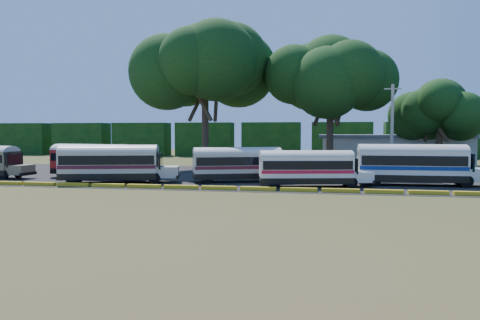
% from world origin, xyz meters
% --- Properties ---
extents(ground, '(160.00, 160.00, 0.00)m').
position_xyz_m(ground, '(0.00, 0.00, 0.00)').
color(ground, '#394918').
rests_on(ground, ground).
extents(asphalt_strip, '(64.00, 24.00, 0.02)m').
position_xyz_m(asphalt_strip, '(1.00, 12.00, 0.01)').
color(asphalt_strip, black).
rests_on(asphalt_strip, ground).
extents(curb, '(53.70, 0.45, 0.30)m').
position_xyz_m(curb, '(-0.00, 1.00, 0.15)').
color(curb, gold).
rests_on(curb, ground).
extents(terminal_building, '(19.00, 9.00, 4.00)m').
position_xyz_m(terminal_building, '(18.00, 30.00, 2.03)').
color(terminal_building, beige).
rests_on(terminal_building, ground).
extents(treeline_backdrop, '(130.00, 4.00, 6.00)m').
position_xyz_m(treeline_backdrop, '(0.00, 48.00, 3.00)').
color(treeline_backdrop, black).
rests_on(treeline_backdrop, ground).
extents(bus_red, '(10.06, 4.05, 3.22)m').
position_xyz_m(bus_red, '(-12.26, 7.81, 1.85)').
color(bus_red, black).
rests_on(bus_red, ground).
extents(bus_cream_west, '(10.28, 4.95, 3.28)m').
position_xyz_m(bus_cream_west, '(-8.57, 3.96, 1.86)').
color(bus_cream_west, black).
rests_on(bus_cream_west, ground).
extents(bus_cream_east, '(9.51, 5.31, 3.05)m').
position_xyz_m(bus_cream_east, '(2.00, 6.71, 1.73)').
color(bus_cream_east, black).
rests_on(bus_cream_east, ground).
extents(bus_white_red, '(9.18, 4.02, 2.93)m').
position_xyz_m(bus_white_red, '(8.05, 4.06, 1.66)').
color(bus_white_red, black).
rests_on(bus_white_red, ground).
extents(bus_white_blue, '(10.32, 2.70, 3.38)m').
position_xyz_m(bus_white_blue, '(16.50, 6.74, 1.91)').
color(bus_white_blue, black).
rests_on(bus_white_blue, ground).
extents(tree_west, '(12.01, 12.01, 16.90)m').
position_xyz_m(tree_west, '(-4.43, 19.53, 12.45)').
color(tree_west, '#34251A').
rests_on(tree_west, ground).
extents(tree_center, '(11.13, 11.13, 15.38)m').
position_xyz_m(tree_center, '(9.84, 21.51, 11.25)').
color(tree_center, '#34251A').
rests_on(tree_center, ground).
extents(tree_east, '(8.14, 8.14, 10.49)m').
position_xyz_m(tree_east, '(22.26, 23.93, 7.45)').
color(tree_east, '#34251A').
rests_on(tree_east, ground).
extents(utility_pole, '(1.60, 0.30, 8.95)m').
position_xyz_m(utility_pole, '(15.65, 13.64, 4.59)').
color(utility_pole, gray).
rests_on(utility_pole, ground).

